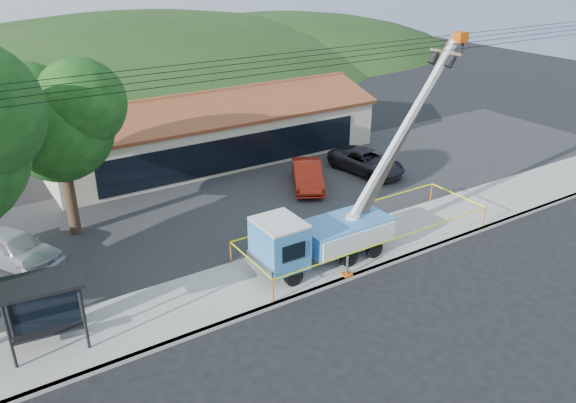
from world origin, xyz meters
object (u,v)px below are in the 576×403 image
Objects in this scene: utility_truck at (321,233)px; car_silver at (18,266)px; leaning_pole at (404,135)px; bus_shelter at (42,297)px; car_red at (307,188)px; car_dark at (366,173)px.

car_silver is (-11.87, 7.41, -1.64)m from utility_truck.
leaning_pole reaches higher than bus_shelter.
car_red is (16.42, 0.37, 0.00)m from car_silver.
car_red is at bearing 31.22° from bus_shelter.
car_silver is 16.43m from car_red.
bus_shelter is at bearing -120.51° from car_silver.
utility_truck reaches higher than car_red.
utility_truck reaches higher than leaning_pole.
utility_truck is at bearing -63.46° from car_silver.
utility_truck is 2.32× the size of car_red.
car_silver is at bearing 156.61° from leaning_pole.
bus_shelter is 7.26m from car_silver.
leaning_pole reaches higher than car_silver.
leaning_pole is at bearing -54.87° from car_silver.
car_dark is at bearing 60.05° from leaning_pole.
leaning_pole reaches higher than car_dark.
car_dark is (9.15, 7.76, -1.64)m from utility_truck.
car_silver is 1.03× the size of car_red.
bus_shelter reaches higher than car_dark.
car_dark is (4.60, -0.03, 0.00)m from car_red.
car_red is at bearing 172.21° from car_dark.
car_red reaches higher than car_dark.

